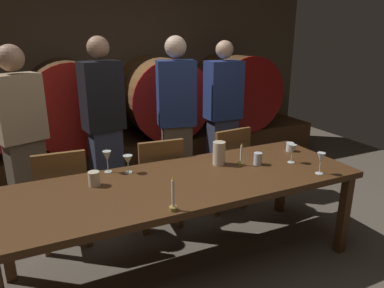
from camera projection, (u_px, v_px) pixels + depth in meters
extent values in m
plane|color=brown|center=(195.00, 275.00, 2.70)|extent=(7.97, 7.97, 0.00)
cube|color=brown|center=(105.00, 75.00, 4.71)|extent=(6.13, 0.24, 2.45)
cube|color=#4C2D16|center=(120.00, 157.00, 4.53)|extent=(5.52, 0.90, 0.49)
cylinder|color=#513319|center=(69.00, 103.00, 4.09)|extent=(0.98, 0.90, 0.98)
cylinder|color=#B21C16|center=(75.00, 111.00, 3.69)|extent=(1.00, 0.03, 1.00)
cylinder|color=#B21C16|center=(65.00, 97.00, 4.49)|extent=(1.00, 0.03, 1.00)
cylinder|color=#2D2D33|center=(69.00, 103.00, 4.09)|extent=(0.99, 0.04, 0.99)
cylinder|color=brown|center=(160.00, 96.00, 4.54)|extent=(0.98, 0.90, 0.98)
cylinder|color=#B21C16|center=(174.00, 103.00, 4.14)|extent=(1.00, 0.03, 1.00)
cylinder|color=#B21C16|center=(148.00, 91.00, 4.94)|extent=(1.00, 0.03, 1.00)
cylinder|color=#2D2D33|center=(160.00, 96.00, 4.54)|extent=(0.99, 0.04, 0.99)
cylinder|color=#513319|center=(233.00, 90.00, 5.00)|extent=(0.98, 0.90, 0.98)
cylinder|color=maroon|center=(252.00, 96.00, 4.60)|extent=(1.00, 0.03, 1.00)
cylinder|color=maroon|center=(217.00, 86.00, 5.39)|extent=(1.00, 0.03, 1.00)
cylinder|color=#2D2D33|center=(233.00, 90.00, 5.00)|extent=(0.99, 0.04, 0.99)
cube|color=#4C2D16|center=(185.00, 183.00, 2.62)|extent=(2.66, 0.91, 0.05)
cube|color=#4C2D16|center=(344.00, 215.00, 2.90)|extent=(0.07, 0.07, 0.68)
cube|color=#4C2D16|center=(5.00, 240.00, 2.55)|extent=(0.07, 0.07, 0.68)
cube|color=#4C2D16|center=(282.00, 180.00, 3.58)|extent=(0.07, 0.07, 0.68)
cube|color=brown|center=(63.00, 195.00, 3.03)|extent=(0.42, 0.42, 0.04)
cube|color=brown|center=(61.00, 178.00, 2.80)|extent=(0.40, 0.06, 0.42)
cube|color=brown|center=(84.00, 207.00, 3.31)|extent=(0.05, 0.05, 0.42)
cube|color=brown|center=(45.00, 214.00, 3.18)|extent=(0.05, 0.05, 0.42)
cube|color=brown|center=(88.00, 225.00, 3.01)|extent=(0.05, 0.05, 0.42)
cube|color=brown|center=(45.00, 233.00, 2.88)|extent=(0.05, 0.05, 0.42)
cube|color=brown|center=(157.00, 180.00, 3.33)|extent=(0.43, 0.43, 0.04)
cube|color=brown|center=(162.00, 164.00, 3.10)|extent=(0.40, 0.07, 0.42)
cube|color=brown|center=(169.00, 192.00, 3.61)|extent=(0.05, 0.05, 0.42)
cube|color=brown|center=(136.00, 198.00, 3.49)|extent=(0.05, 0.05, 0.42)
cube|color=brown|center=(180.00, 207.00, 3.30)|extent=(0.05, 0.05, 0.42)
cube|color=brown|center=(144.00, 214.00, 3.19)|extent=(0.05, 0.05, 0.42)
cube|color=brown|center=(221.00, 167.00, 3.67)|extent=(0.44, 0.44, 0.04)
cube|color=brown|center=(233.00, 150.00, 3.45)|extent=(0.40, 0.08, 0.42)
cube|color=brown|center=(224.00, 178.00, 3.96)|extent=(0.05, 0.05, 0.42)
cube|color=brown|center=(199.00, 185.00, 3.79)|extent=(0.05, 0.05, 0.42)
cube|color=brown|center=(244.00, 189.00, 3.68)|extent=(0.05, 0.05, 0.42)
cube|color=brown|center=(217.00, 197.00, 3.51)|extent=(0.05, 0.05, 0.42)
cube|color=brown|center=(30.00, 186.00, 3.20)|extent=(0.35, 0.29, 0.88)
cube|color=tan|center=(18.00, 108.00, 2.98)|extent=(0.44, 0.36, 0.57)
sphere|color=tan|center=(10.00, 58.00, 2.86)|extent=(0.22, 0.22, 0.22)
cube|color=#33384C|center=(107.00, 169.00, 3.66)|extent=(0.33, 0.25, 0.85)
cube|color=black|center=(102.00, 96.00, 3.43)|extent=(0.41, 0.30, 0.66)
sphere|color=tan|center=(98.00, 47.00, 3.29)|extent=(0.21, 0.21, 0.21)
cube|color=brown|center=(177.00, 163.00, 3.82)|extent=(0.34, 0.26, 0.85)
cube|color=navy|center=(176.00, 93.00, 3.59)|extent=(0.43, 0.32, 0.66)
sphere|color=beige|center=(176.00, 47.00, 3.45)|extent=(0.22, 0.22, 0.22)
cube|color=#33384C|center=(222.00, 154.00, 4.07)|extent=(0.30, 0.21, 0.86)
cube|color=navy|center=(223.00, 90.00, 3.85)|extent=(0.38, 0.25, 0.63)
sphere|color=#D8A884|center=(225.00, 50.00, 3.72)|extent=(0.19, 0.19, 0.19)
cylinder|color=olive|center=(173.00, 208.00, 2.16)|extent=(0.05, 0.05, 0.02)
cylinder|color=#EDE5CC|center=(173.00, 194.00, 2.13)|extent=(0.02, 0.02, 0.18)
cone|color=yellow|center=(173.00, 178.00, 2.10)|extent=(0.01, 0.01, 0.02)
cylinder|color=olive|center=(241.00, 164.00, 2.89)|extent=(0.05, 0.05, 0.02)
cylinder|color=#EDE5CC|center=(241.00, 154.00, 2.86)|extent=(0.02, 0.02, 0.14)
cone|color=yellow|center=(242.00, 144.00, 2.84)|extent=(0.01, 0.01, 0.02)
cylinder|color=beige|center=(219.00, 153.00, 2.89)|extent=(0.10, 0.10, 0.19)
cylinder|color=silver|center=(108.00, 172.00, 2.75)|extent=(0.06, 0.06, 0.00)
cylinder|color=silver|center=(108.00, 166.00, 2.74)|extent=(0.01, 0.01, 0.09)
cone|color=silver|center=(107.00, 156.00, 2.71)|extent=(0.07, 0.07, 0.08)
cylinder|color=silver|center=(129.00, 172.00, 2.74)|extent=(0.06, 0.06, 0.00)
cylinder|color=silver|center=(128.00, 168.00, 2.73)|extent=(0.01, 0.01, 0.07)
cone|color=silver|center=(128.00, 160.00, 2.71)|extent=(0.07, 0.07, 0.07)
cylinder|color=silver|center=(291.00, 162.00, 2.95)|extent=(0.06, 0.06, 0.00)
cylinder|color=silver|center=(291.00, 158.00, 2.94)|extent=(0.01, 0.01, 0.07)
cone|color=silver|center=(292.00, 150.00, 2.92)|extent=(0.07, 0.07, 0.09)
cylinder|color=white|center=(319.00, 173.00, 2.72)|extent=(0.06, 0.06, 0.00)
cylinder|color=white|center=(320.00, 168.00, 2.71)|extent=(0.01, 0.01, 0.08)
cone|color=white|center=(321.00, 158.00, 2.68)|extent=(0.06, 0.06, 0.08)
cylinder|color=beige|center=(94.00, 179.00, 2.50)|extent=(0.08, 0.08, 0.10)
cylinder|color=silver|center=(258.00, 159.00, 2.90)|extent=(0.07, 0.07, 0.10)
cylinder|color=white|center=(290.00, 147.00, 3.23)|extent=(0.07, 0.07, 0.08)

